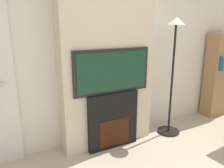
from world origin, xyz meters
TOP-DOWN VIEW (x-y plane):
  - wall_back at (0.00, 2.03)m, footprint 6.00×0.06m
  - chimney_breast at (0.00, 1.86)m, footprint 1.23×0.29m
  - fireplace at (0.00, 1.71)m, footprint 0.69×0.15m
  - television at (0.00, 1.71)m, footprint 1.01×0.07m
  - floor_lamp at (0.94, 1.66)m, footprint 0.33×0.33m
  - bookshelf at (2.18, 1.83)m, footprint 0.50×0.27m

SIDE VIEW (x-z plane):
  - fireplace at x=0.00m, z-range 0.00..0.75m
  - bookshelf at x=2.18m, z-range 0.00..1.45m
  - television at x=0.00m, z-range 0.75..1.30m
  - floor_lamp at x=0.94m, z-range 0.23..1.90m
  - wall_back at x=0.00m, z-range 0.00..2.70m
  - chimney_breast at x=0.00m, z-range 0.00..2.70m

